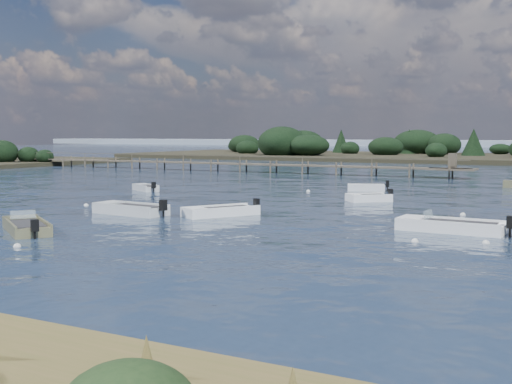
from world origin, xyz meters
The scene contains 16 objects.
ground centered at (0.00, 60.00, 0.00)m, with size 400.00×400.00×0.00m, color #172437.
dinghy_mid_white_a centered at (11.51, 9.25, 0.16)m, with size 5.43×2.12×1.26m.
tender_far_white centered at (0.77, 28.82, 0.17)m, with size 3.46×2.15×1.17m.
dinghy_near_olive centered at (-6.72, -0.52, 0.16)m, with size 4.69×3.91×1.19m.
dinghy_mid_grey centered at (-6.64, 7.28, 0.17)m, with size 5.15×2.22×1.28m.
dinghy_extra_a centered at (3.53, 21.04, 0.15)m, with size 3.30×3.20×1.09m.
dinghy_extra_b centered at (-1.56, 9.21, 0.15)m, with size 3.67×4.64×1.13m.
tender_far_grey centered at (-15.74, 20.44, 0.15)m, with size 3.25×2.50×1.07m.
buoy_a centered at (-3.73, -3.74, 0.00)m, with size 0.32×0.32×0.32m, color silver.
buoy_b centered at (10.75, 5.43, 0.00)m, with size 0.32×0.32×0.32m, color silver.
buoy_c centered at (-12.16, 9.47, 0.00)m, with size 0.32×0.32×0.32m, color silver.
buoy_e centered at (-3.36, 26.23, 0.00)m, with size 0.32×0.32×0.32m, color silver.
buoy_extra_a centered at (10.88, 16.10, 0.00)m, with size 0.32×0.32×0.32m, color silver.
buoy_extra_b centered at (13.59, 6.45, 0.00)m, with size 0.32×0.32×0.32m, color silver.
jetty centered at (-21.74, 47.99, 0.98)m, with size 64.50×3.20×3.40m.
distant_haze centered at (-90.00, 230.00, 0.00)m, with size 280.00×20.00×2.40m, color #8694A5.
Camera 1 is at (17.72, -22.56, 4.74)m, focal length 45.00 mm.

